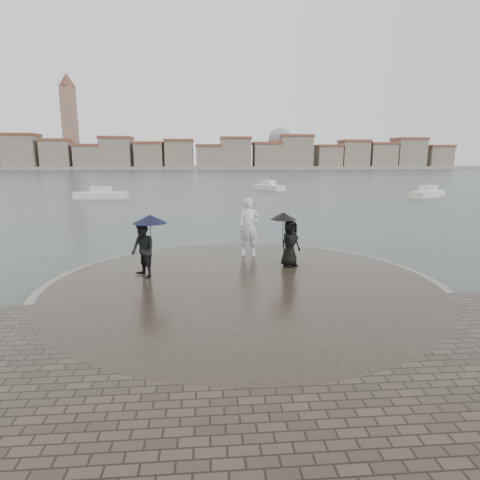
{
  "coord_description": "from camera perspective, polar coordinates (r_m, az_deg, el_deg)",
  "views": [
    {
      "loc": [
        -1.1,
        -8.52,
        4.16
      ],
      "look_at": [
        0.0,
        4.8,
        1.45
      ],
      "focal_mm": 30.0,
      "sensor_mm": 36.0,
      "label": 1
    }
  ],
  "objects": [
    {
      "name": "visitor_left",
      "position": [
        13.33,
        -13.39,
        -0.28
      ],
      "size": [
        1.37,
        1.23,
        2.04
      ],
      "color": "black",
      "rests_on": "quay_tip"
    },
    {
      "name": "visitor_right",
      "position": [
        14.38,
        6.91,
        0.48
      ],
      "size": [
        1.22,
        1.03,
        1.95
      ],
      "color": "black",
      "rests_on": "quay_tip"
    },
    {
      "name": "ground",
      "position": [
        9.54,
        2.46,
        -14.38
      ],
      "size": [
        400.0,
        400.0,
        0.0
      ],
      "primitive_type": "plane",
      "color": "#2B3835",
      "rests_on": "ground"
    },
    {
      "name": "statue",
      "position": [
        15.86,
        1.3,
        1.86
      ],
      "size": [
        0.92,
        0.67,
        2.31
      ],
      "primitive_type": "imported",
      "rotation": [
        0.0,
        0.0,
        -0.15
      ],
      "color": "silver",
      "rests_on": "quay_tip"
    },
    {
      "name": "boats",
      "position": [
        47.75,
        4.01,
        6.88
      ],
      "size": [
        41.16,
        16.84,
        1.5
      ],
      "color": "silver",
      "rests_on": "ground"
    },
    {
      "name": "quay_tip",
      "position": [
        12.71,
        0.49,
        -6.78
      ],
      "size": [
        11.9,
        11.9,
        0.36
      ],
      "primitive_type": "cylinder",
      "color": "#2D261E",
      "rests_on": "ground"
    },
    {
      "name": "far_skyline",
      "position": [
        169.31,
        -6.63,
        11.86
      ],
      "size": [
        260.0,
        20.0,
        37.0
      ],
      "color": "gray",
      "rests_on": "ground"
    },
    {
      "name": "kerb_ring",
      "position": [
        12.72,
        0.49,
        -6.87
      ],
      "size": [
        12.5,
        12.5,
        0.32
      ],
      "primitive_type": "cylinder",
      "color": "gray",
      "rests_on": "ground"
    }
  ]
}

